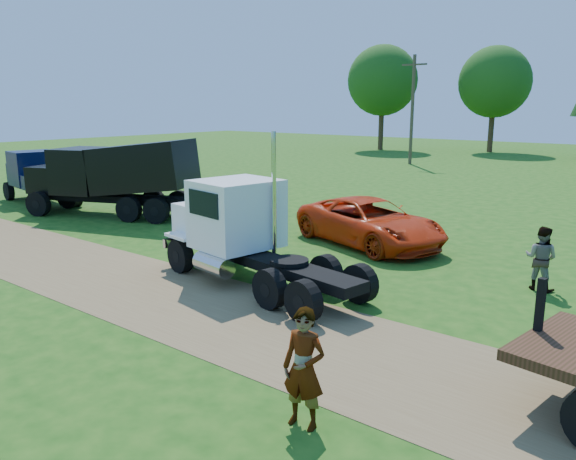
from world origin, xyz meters
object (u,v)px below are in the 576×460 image
Objects in this scene: white_semi_tractor at (238,229)px; spectator_a at (304,369)px; black_dump_truck at (115,174)px; navy_truck at (38,177)px; orange_pickup at (370,222)px.

spectator_a is (6.20, -5.08, -0.48)m from white_semi_tractor.
white_semi_tractor is 3.70× the size of spectator_a.
navy_truck is (-6.15, -0.39, -0.59)m from black_dump_truck.
black_dump_truck is (-10.84, 3.43, 0.47)m from white_semi_tractor.
black_dump_truck is 19.07m from spectator_a.
navy_truck is at bearing 179.50° from white_semi_tractor.
black_dump_truck is 12.14m from orange_pickup.
spectator_a is (23.19, -8.12, -0.37)m from navy_truck.
black_dump_truck reaches higher than spectator_a.
navy_truck reaches higher than spectator_a.
spectator_a is at bearing -29.71° from white_semi_tractor.
navy_truck is at bearing 161.33° from black_dump_truck.
spectator_a is (17.04, -8.52, -0.96)m from black_dump_truck.
black_dump_truck is 1.31× the size of navy_truck.
navy_truck is 3.17× the size of spectator_a.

